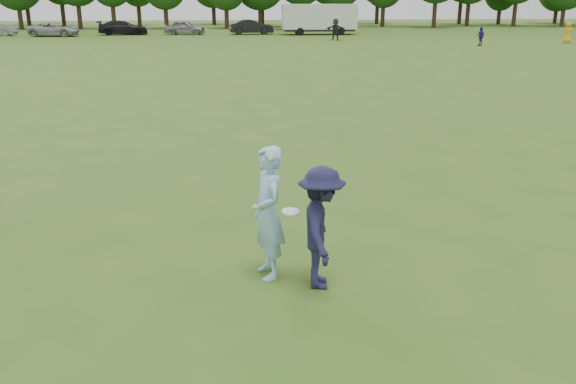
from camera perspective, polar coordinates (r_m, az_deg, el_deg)
name	(u,v)px	position (r m, az deg, el deg)	size (l,w,h in m)	color
ground	(312,264)	(10.00, 2.23, -6.75)	(200.00, 200.00, 0.00)	#2E5818
thrower	(268,213)	(9.23, -1.89, -1.98)	(0.75, 0.49, 2.07)	#97CAEA
defender	(321,228)	(8.96, 3.13, -3.37)	(1.20, 0.69, 1.85)	#1C1B3D
player_far_b	(481,36)	(55.98, 17.58, 13.72)	(0.92, 0.38, 1.58)	navy
player_far_c	(568,33)	(61.81, 24.73, 13.40)	(0.91, 0.59, 1.86)	gold
player_far_d	(335,29)	(60.22, 4.47, 14.93)	(1.87, 0.60, 2.02)	#242424
car_c	(54,29)	(70.19, -21.05, 14.01)	(2.36, 5.11, 1.42)	#9E9DA2
car_d	(123,28)	(70.63, -15.20, 14.62)	(2.12, 5.22, 1.52)	black
car_e	(185,28)	(69.67, -9.64, 14.93)	(1.76, 4.38, 1.49)	gray
car_f	(251,27)	(69.27, -3.46, 15.16)	(1.67, 4.79, 1.58)	black
field_cone	(482,47)	(52.74, 17.73, 12.79)	(0.28, 0.28, 0.30)	#F8520D
disc_in_play	(291,212)	(9.06, 0.25, -1.87)	(0.32, 0.32, 0.07)	white
cargo_trailer	(319,18)	(68.75, 2.93, 15.97)	(9.00, 2.75, 3.20)	silver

